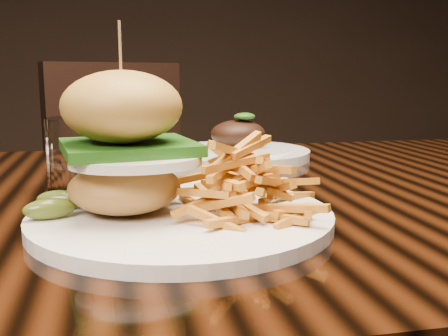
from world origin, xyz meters
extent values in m
plane|color=#50382A|center=(0.00, 3.50, 1.40)|extent=(6.00, 0.00, 6.00)
cube|color=black|center=(0.00, 0.00, 0.73)|extent=(1.60, 0.90, 0.04)
cylinder|color=silver|center=(-0.08, -0.17, 0.76)|extent=(0.34, 0.34, 0.01)
ellipsoid|color=olive|center=(-0.14, -0.16, 0.79)|extent=(0.12, 0.12, 0.06)
ellipsoid|color=silver|center=(-0.13, -0.18, 0.83)|extent=(0.14, 0.11, 0.01)
ellipsoid|color=#FFA60D|center=(-0.11, -0.19, 0.83)|extent=(0.03, 0.03, 0.01)
cube|color=#2A6218|center=(-0.14, -0.16, 0.84)|extent=(0.16, 0.15, 0.01)
ellipsoid|color=olive|center=(-0.14, -0.16, 0.88)|extent=(0.13, 0.13, 0.08)
cylinder|color=olive|center=(-0.14, -0.16, 0.92)|extent=(0.00, 0.00, 0.10)
ellipsoid|color=#354612|center=(-0.22, -0.17, 0.78)|extent=(0.06, 0.03, 0.02)
ellipsoid|color=#354612|center=(-0.22, -0.13, 0.78)|extent=(0.06, 0.03, 0.02)
cube|color=silver|center=(-0.03, 0.08, 0.77)|extent=(0.09, 0.09, 0.03)
cylinder|color=white|center=(-0.21, 0.02, 0.80)|extent=(0.08, 0.08, 0.11)
cylinder|color=silver|center=(0.08, 0.26, 0.76)|extent=(0.28, 0.28, 0.02)
cylinder|color=silver|center=(0.08, 0.26, 0.76)|extent=(0.20, 0.20, 0.02)
ellipsoid|color=black|center=(0.08, 0.26, 0.80)|extent=(0.11, 0.09, 0.05)
ellipsoid|color=#2A6218|center=(0.09, 0.25, 0.83)|extent=(0.04, 0.03, 0.02)
cube|color=black|center=(-0.06, 0.80, 0.45)|extent=(0.61, 0.61, 0.06)
cube|color=black|center=(-0.15, 0.99, 0.70)|extent=(0.44, 0.24, 0.50)
cylinder|color=black|center=(0.19, 0.71, 0.23)|extent=(0.04, 0.04, 0.45)
cylinder|color=black|center=(-0.31, 0.89, 0.23)|extent=(0.04, 0.04, 0.45)
cylinder|color=black|center=(0.03, 1.05, 0.23)|extent=(0.04, 0.04, 0.45)
camera|label=1|loc=(-0.15, -0.74, 0.92)|focal=42.00mm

